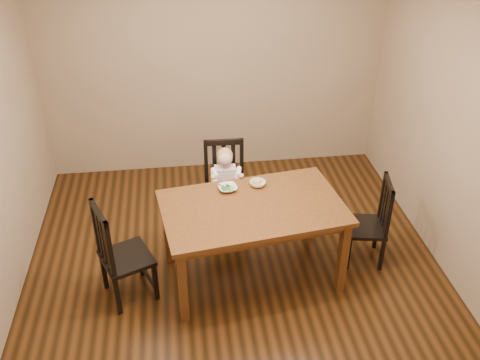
{
  "coord_description": "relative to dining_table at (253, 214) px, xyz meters",
  "views": [
    {
      "loc": [
        -0.46,
        -3.96,
        3.5
      ],
      "look_at": [
        0.09,
        0.25,
        0.83
      ],
      "focal_mm": 40.0,
      "sensor_mm": 36.0,
      "label": 1
    }
  ],
  "objects": [
    {
      "name": "chair_right",
      "position": [
        1.16,
        0.1,
        -0.28
      ],
      "size": [
        0.43,
        0.45,
        0.9
      ],
      "rotation": [
        0.0,
        0.0,
        1.39
      ],
      "color": "black",
      "rests_on": "room"
    },
    {
      "name": "chair_left",
      "position": [
        -1.18,
        -0.13,
        -0.23
      ],
      "size": [
        0.55,
        0.56,
        1.0
      ],
      "rotation": [
        0.0,
        0.0,
        -1.17
      ],
      "color": "black",
      "rests_on": "room"
    },
    {
      "name": "bowl_peas",
      "position": [
        -0.19,
        0.28,
        0.11
      ],
      "size": [
        0.2,
        0.2,
        0.04
      ],
      "primitive_type": "imported",
      "rotation": [
        0.0,
        0.0,
        0.15
      ],
      "color": "silver",
      "rests_on": "dining_table"
    },
    {
      "name": "bowl_veg",
      "position": [
        0.09,
        0.32,
        0.12
      ],
      "size": [
        0.19,
        0.19,
        0.05
      ],
      "primitive_type": "imported",
      "rotation": [
        0.0,
        0.0,
        -0.34
      ],
      "color": "silver",
      "rests_on": "dining_table"
    },
    {
      "name": "chair_child",
      "position": [
        -0.17,
        0.8,
        -0.23
      ],
      "size": [
        0.44,
        0.42,
        0.99
      ],
      "rotation": [
        0.0,
        0.0,
        3.11
      ],
      "color": "black",
      "rests_on": "room"
    },
    {
      "name": "dining_table",
      "position": [
        0.0,
        0.0,
        0.0
      ],
      "size": [
        1.72,
        1.17,
        0.8
      ],
      "rotation": [
        0.0,
        0.0,
        0.14
      ],
      "color": "#4A2311",
      "rests_on": "room"
    },
    {
      "name": "fork",
      "position": [
        -0.23,
        0.26,
        0.14
      ],
      "size": [
        0.11,
        0.07,
        0.05
      ],
      "rotation": [
        0.0,
        0.0,
        1.01
      ],
      "color": "silver",
      "rests_on": "bowl_peas"
    },
    {
      "name": "toddler",
      "position": [
        -0.17,
        0.75,
        -0.11
      ],
      "size": [
        0.3,
        0.37,
        0.49
      ],
      "primitive_type": null,
      "rotation": [
        0.0,
        0.0,
        3.11
      ],
      "color": "white",
      "rests_on": "chair_child"
    },
    {
      "name": "room",
      "position": [
        -0.15,
        0.14,
        0.64
      ],
      "size": [
        4.01,
        4.01,
        2.71
      ],
      "color": "#47270F",
      "rests_on": "ground"
    }
  ]
}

